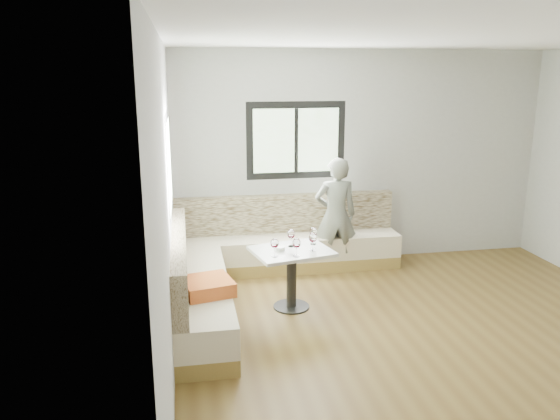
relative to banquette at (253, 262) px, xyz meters
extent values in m
cube|color=brown|center=(1.59, -1.62, -0.33)|extent=(5.00, 5.00, 0.01)
cube|color=white|center=(1.59, -1.62, 2.47)|extent=(5.00, 5.00, 0.01)
cube|color=#B7B7B2|center=(1.59, 0.88, 1.07)|extent=(5.00, 0.01, 2.80)
cube|color=#B7B7B2|center=(-0.91, -1.62, 1.07)|extent=(0.01, 5.00, 2.80)
cube|color=black|center=(0.69, 0.87, 1.32)|extent=(1.30, 0.02, 1.00)
cube|color=black|center=(-0.90, -0.72, 1.32)|extent=(0.02, 1.30, 1.00)
cube|color=olive|center=(0.54, 0.60, -0.25)|extent=(2.90, 0.55, 0.16)
cube|color=#F2E4C4|center=(0.54, 0.60, -0.03)|extent=(2.90, 0.55, 0.29)
cube|color=beige|center=(0.54, 0.81, 0.37)|extent=(2.90, 0.14, 0.50)
cube|color=olive|center=(-0.63, -0.80, -0.25)|extent=(0.55, 2.25, 0.16)
cube|color=#F2E4C4|center=(-0.63, -0.80, -0.03)|extent=(0.55, 2.25, 0.29)
cube|color=beige|center=(-0.84, -0.80, 0.37)|extent=(0.14, 2.25, 0.50)
cube|color=orange|center=(-0.58, -1.10, 0.18)|extent=(0.54, 0.54, 0.13)
cylinder|color=black|center=(0.34, -0.60, -0.32)|extent=(0.40, 0.40, 0.02)
cylinder|color=black|center=(0.34, -0.60, -0.02)|extent=(0.11, 0.11, 0.63)
cube|color=silver|center=(0.34, -0.60, 0.31)|extent=(0.93, 0.79, 0.04)
imported|color=slate|center=(1.13, 0.46, 0.41)|extent=(0.56, 0.39, 1.48)
cylinder|color=white|center=(0.22, -0.59, 0.35)|extent=(0.10, 0.10, 0.04)
sphere|color=black|center=(0.24, -0.58, 0.36)|extent=(0.02, 0.02, 0.02)
sphere|color=black|center=(0.21, -0.58, 0.36)|extent=(0.02, 0.02, 0.02)
sphere|color=black|center=(0.22, -0.61, 0.36)|extent=(0.02, 0.02, 0.02)
cylinder|color=white|center=(0.13, -0.78, 0.34)|extent=(0.06, 0.06, 0.01)
cylinder|color=white|center=(0.13, -0.78, 0.38)|extent=(0.01, 0.01, 0.08)
ellipsoid|color=white|center=(0.13, -0.78, 0.47)|extent=(0.09, 0.09, 0.10)
cylinder|color=#49020F|center=(0.13, -0.78, 0.45)|extent=(0.06, 0.06, 0.02)
cylinder|color=white|center=(0.35, -0.81, 0.34)|extent=(0.06, 0.06, 0.01)
cylinder|color=white|center=(0.35, -0.81, 0.38)|extent=(0.01, 0.01, 0.08)
ellipsoid|color=white|center=(0.35, -0.81, 0.47)|extent=(0.09, 0.09, 0.10)
cylinder|color=#49020F|center=(0.35, -0.81, 0.45)|extent=(0.06, 0.06, 0.02)
cylinder|color=white|center=(0.56, -0.66, 0.34)|extent=(0.06, 0.06, 0.01)
cylinder|color=white|center=(0.56, -0.66, 0.38)|extent=(0.01, 0.01, 0.08)
ellipsoid|color=white|center=(0.56, -0.66, 0.47)|extent=(0.09, 0.09, 0.10)
cylinder|color=#49020F|center=(0.56, -0.66, 0.45)|extent=(0.06, 0.06, 0.02)
cylinder|color=white|center=(0.36, -0.48, 0.34)|extent=(0.06, 0.06, 0.01)
cylinder|color=white|center=(0.36, -0.48, 0.38)|extent=(0.01, 0.01, 0.08)
ellipsoid|color=white|center=(0.36, -0.48, 0.47)|extent=(0.09, 0.09, 0.10)
cylinder|color=#49020F|center=(0.36, -0.48, 0.45)|extent=(0.06, 0.06, 0.02)
cylinder|color=white|center=(0.62, -0.45, 0.34)|extent=(0.06, 0.06, 0.01)
cylinder|color=white|center=(0.62, -0.45, 0.38)|extent=(0.01, 0.01, 0.08)
ellipsoid|color=white|center=(0.62, -0.45, 0.47)|extent=(0.09, 0.09, 0.10)
cylinder|color=#49020F|center=(0.62, -0.45, 0.45)|extent=(0.06, 0.06, 0.02)
camera|label=1|loc=(-0.76, -6.04, 2.18)|focal=35.00mm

